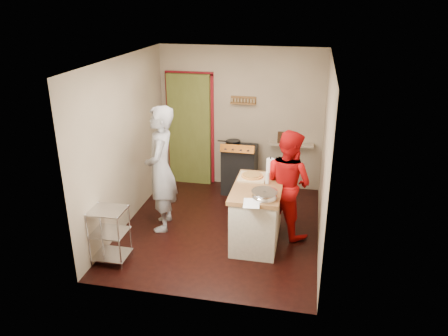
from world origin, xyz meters
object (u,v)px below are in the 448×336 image
at_px(person_red, 288,183).
at_px(wire_shelving, 109,233).
at_px(island, 257,212).
at_px(stove, 240,168).
at_px(person_stripe, 161,169).

bearing_deg(person_red, wire_shelving, 66.18).
distance_m(wire_shelving, person_red, 2.64).
distance_m(wire_shelving, island, 2.10).
relative_size(island, person_red, 0.80).
height_order(stove, person_red, person_red).
distance_m(wire_shelving, person_stripe, 1.25).
distance_m(island, person_red, 0.63).
xyz_separation_m(island, person_red, (0.40, 0.35, 0.35)).
height_order(stove, wire_shelving, stove).
xyz_separation_m(island, person_stripe, (-1.49, 0.13, 0.50)).
bearing_deg(island, person_red, 40.94).
bearing_deg(person_stripe, island, 74.09).
distance_m(stove, person_stripe, 1.90).
bearing_deg(person_red, stove, -17.81).
height_order(wire_shelving, person_red, person_red).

